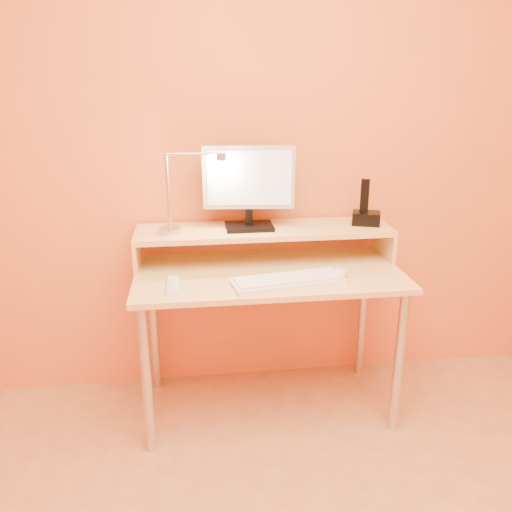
{
  "coord_description": "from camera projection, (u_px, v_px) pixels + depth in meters",
  "views": [
    {
      "loc": [
        -0.33,
        -0.96,
        1.54
      ],
      "look_at": [
        -0.06,
        1.13,
        0.81
      ],
      "focal_mm": 35.94,
      "sensor_mm": 36.0,
      "label": 1
    }
  ],
  "objects": [
    {
      "name": "wall_back",
      "position": [
        259.0,
        144.0,
        2.45
      ],
      "size": [
        3.0,
        0.04,
        2.5
      ],
      "primitive_type": "cube",
      "color": "orange",
      "rests_on": "floor"
    },
    {
      "name": "desk_leg_fl",
      "position": [
        147.0,
        381.0,
        2.14
      ],
      "size": [
        0.04,
        0.04,
        0.69
      ],
      "primitive_type": "cylinder",
      "color": "#BBBBBD",
      "rests_on": "floor"
    },
    {
      "name": "desk_leg_fr",
      "position": [
        399.0,
        363.0,
        2.27
      ],
      "size": [
        0.04,
        0.04,
        0.69
      ],
      "primitive_type": "cylinder",
      "color": "#BBBBBD",
      "rests_on": "floor"
    },
    {
      "name": "desk_leg_bl",
      "position": [
        154.0,
        327.0,
        2.61
      ],
      "size": [
        0.04,
        0.04,
        0.69
      ],
      "primitive_type": "cylinder",
      "color": "#BBBBBD",
      "rests_on": "floor"
    },
    {
      "name": "desk_leg_br",
      "position": [
        363.0,
        315.0,
        2.74
      ],
      "size": [
        0.04,
        0.04,
        0.69
      ],
      "primitive_type": "cylinder",
      "color": "#BBBBBD",
      "rests_on": "floor"
    },
    {
      "name": "desk_lower",
      "position": [
        269.0,
        273.0,
        2.32
      ],
      "size": [
        1.2,
        0.6,
        0.02
      ],
      "primitive_type": "cube",
      "color": "tan",
      "rests_on": "floor"
    },
    {
      "name": "shelf_riser_left",
      "position": [
        138.0,
        252.0,
        2.37
      ],
      "size": [
        0.02,
        0.3,
        0.14
      ],
      "primitive_type": "cube",
      "color": "tan",
      "rests_on": "desk_lower"
    },
    {
      "name": "shelf_riser_right",
      "position": [
        383.0,
        242.0,
        2.51
      ],
      "size": [
        0.02,
        0.3,
        0.14
      ],
      "primitive_type": "cube",
      "color": "tan",
      "rests_on": "desk_lower"
    },
    {
      "name": "desk_shelf",
      "position": [
        264.0,
        230.0,
        2.41
      ],
      "size": [
        1.2,
        0.3,
        0.02
      ],
      "primitive_type": "cube",
      "color": "tan",
      "rests_on": "desk_lower"
    },
    {
      "name": "monitor_foot",
      "position": [
        249.0,
        226.0,
        2.4
      ],
      "size": [
        0.22,
        0.16,
        0.02
      ],
      "primitive_type": "cube",
      "color": "black",
      "rests_on": "desk_shelf"
    },
    {
      "name": "monitor_neck",
      "position": [
        249.0,
        217.0,
        2.38
      ],
      "size": [
        0.04,
        0.04,
        0.07
      ],
      "primitive_type": "cylinder",
      "color": "black",
      "rests_on": "monitor_foot"
    },
    {
      "name": "monitor_panel",
      "position": [
        249.0,
        177.0,
        2.33
      ],
      "size": [
        0.42,
        0.08,
        0.29
      ],
      "primitive_type": "cube",
      "rotation": [
        0.0,
        0.0,
        -0.1
      ],
      "color": "silver",
      "rests_on": "monitor_neck"
    },
    {
      "name": "monitor_back",
      "position": [
        248.0,
        177.0,
        2.35
      ],
      "size": [
        0.38,
        0.05,
        0.24
      ],
      "primitive_type": "cube",
      "rotation": [
        0.0,
        0.0,
        -0.1
      ],
      "color": "black",
      "rests_on": "monitor_panel"
    },
    {
      "name": "monitor_screen",
      "position": [
        249.0,
        178.0,
        2.31
      ],
      "size": [
        0.38,
        0.04,
        0.25
      ],
      "primitive_type": "cube",
      "rotation": [
        0.0,
        0.0,
        -0.1
      ],
      "color": "silver",
      "rests_on": "monitor_panel"
    },
    {
      "name": "lamp_base",
      "position": [
        170.0,
        230.0,
        2.32
      ],
      "size": [
        0.1,
        0.1,
        0.02
      ],
      "primitive_type": "cylinder",
      "color": "#BBBBBD",
      "rests_on": "desk_shelf"
    },
    {
      "name": "lamp_post",
      "position": [
        168.0,
        192.0,
        2.26
      ],
      "size": [
        0.01,
        0.01,
        0.33
      ],
      "primitive_type": "cylinder",
      "color": "#BBBBBD",
      "rests_on": "lamp_base"
    },
    {
      "name": "lamp_arm",
      "position": [
        194.0,
        154.0,
        2.22
      ],
      "size": [
        0.24,
        0.01,
        0.01
      ],
      "primitive_type": "cylinder",
      "rotation": [
        0.0,
        1.57,
        0.0
      ],
      "color": "#BBBBBD",
      "rests_on": "lamp_post"
    },
    {
      "name": "lamp_head",
      "position": [
        221.0,
        157.0,
        2.24
      ],
      "size": [
        0.04,
        0.04,
        0.03
      ],
      "primitive_type": "cylinder",
      "color": "#BBBBBD",
      "rests_on": "lamp_arm"
    },
    {
      "name": "lamp_bulb",
      "position": [
        221.0,
        160.0,
        2.25
      ],
      "size": [
        0.03,
        0.03,
        0.0
      ],
      "primitive_type": "cylinder",
      "color": "#FFEAC6",
      "rests_on": "lamp_head"
    },
    {
      "name": "phone_dock",
      "position": [
        366.0,
        218.0,
        2.46
      ],
      "size": [
        0.16,
        0.14,
        0.06
      ],
      "primitive_type": "cube",
      "rotation": [
        0.0,
        0.0,
        -0.34
      ],
      "color": "black",
      "rests_on": "desk_shelf"
    },
    {
      "name": "phone_handset",
      "position": [
        365.0,
        196.0,
        2.42
      ],
      "size": [
        0.05,
        0.04,
        0.16
      ],
      "primitive_type": "cube",
      "rotation": [
        0.0,
        0.0,
        -0.34
      ],
      "color": "black",
      "rests_on": "phone_dock"
    },
    {
      "name": "phone_led",
      "position": [
        379.0,
        221.0,
        2.41
      ],
      "size": [
        0.01,
        0.0,
        0.04
      ],
      "primitive_type": "cube",
      "color": "#1E7EF9",
      "rests_on": "phone_dock"
    },
    {
      "name": "keyboard",
      "position": [
        288.0,
        282.0,
        2.16
      ],
      "size": [
        0.49,
        0.23,
        0.02
      ],
      "primitive_type": "cube",
      "rotation": [
        0.0,
        0.0,
        0.16
      ],
      "color": "white",
      "rests_on": "desk_lower"
    },
    {
      "name": "mouse",
      "position": [
        339.0,
        273.0,
        2.24
      ],
      "size": [
        0.1,
        0.13,
        0.04
      ],
      "primitive_type": "ellipsoid",
      "rotation": [
        0.0,
        0.0,
        -0.37
      ],
      "color": "white",
      "rests_on": "desk_lower"
    },
    {
      "name": "remote_control",
      "position": [
        173.0,
        285.0,
        2.13
      ],
      "size": [
        0.05,
        0.17,
        0.02
      ],
      "primitive_type": "cube",
      "rotation": [
        0.0,
        0.0,
        -0.0
      ],
      "color": "white",
      "rests_on": "desk_lower"
    }
  ]
}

